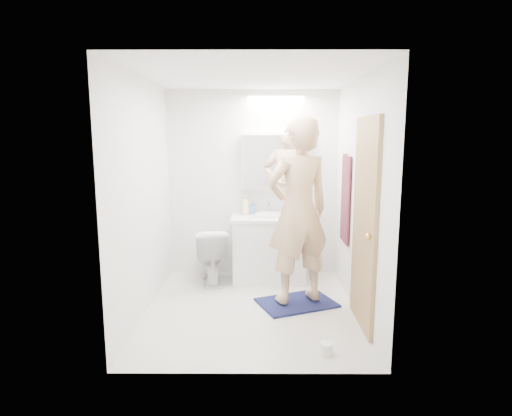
{
  "coord_description": "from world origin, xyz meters",
  "views": [
    {
      "loc": [
        0.07,
        -4.29,
        1.82
      ],
      "look_at": [
        0.05,
        0.25,
        1.05
      ],
      "focal_mm": 29.85,
      "sensor_mm": 36.0,
      "label": 1
    }
  ],
  "objects_px": {
    "toilet": "(210,255)",
    "toothbrush_cup": "(286,211)",
    "person": "(298,211)",
    "soap_bottle_a": "(245,205)",
    "toilet_paper_roll": "(326,349)",
    "soap_bottle_b": "(253,207)",
    "vanity_cabinet": "(269,250)",
    "medicine_cabinet": "(276,161)"
  },
  "relations": [
    {
      "from": "soap_bottle_a",
      "to": "toothbrush_cup",
      "type": "distance_m",
      "value": 0.52
    },
    {
      "from": "medicine_cabinet",
      "to": "soap_bottle_b",
      "type": "bearing_deg",
      "value": -174.16
    },
    {
      "from": "soap_bottle_b",
      "to": "toilet_paper_roll",
      "type": "distance_m",
      "value": 2.35
    },
    {
      "from": "soap_bottle_a",
      "to": "toilet_paper_roll",
      "type": "distance_m",
      "value": 2.37
    },
    {
      "from": "vanity_cabinet",
      "to": "soap_bottle_a",
      "type": "xyz_separation_m",
      "value": [
        -0.3,
        0.15,
        0.55
      ]
    },
    {
      "from": "medicine_cabinet",
      "to": "toilet",
      "type": "bearing_deg",
      "value": -158.53
    },
    {
      "from": "toothbrush_cup",
      "to": "soap_bottle_a",
      "type": "bearing_deg",
      "value": -178.9
    },
    {
      "from": "vanity_cabinet",
      "to": "person",
      "type": "relative_size",
      "value": 0.46
    },
    {
      "from": "person",
      "to": "soap_bottle_b",
      "type": "distance_m",
      "value": 1.12
    },
    {
      "from": "soap_bottle_a",
      "to": "toilet_paper_roll",
      "type": "bearing_deg",
      "value": -70.27
    },
    {
      "from": "soap_bottle_b",
      "to": "soap_bottle_a",
      "type": "bearing_deg",
      "value": -162.79
    },
    {
      "from": "medicine_cabinet",
      "to": "toothbrush_cup",
      "type": "xyz_separation_m",
      "value": [
        0.13,
        -0.05,
        -0.63
      ]
    },
    {
      "from": "person",
      "to": "soap_bottle_b",
      "type": "xyz_separation_m",
      "value": [
        -0.49,
        1.0,
        -0.13
      ]
    },
    {
      "from": "toilet",
      "to": "person",
      "type": "height_order",
      "value": "person"
    },
    {
      "from": "toothbrush_cup",
      "to": "vanity_cabinet",
      "type": "bearing_deg",
      "value": -143.58
    },
    {
      "from": "soap_bottle_a",
      "to": "soap_bottle_b",
      "type": "xyz_separation_m",
      "value": [
        0.1,
        0.03,
        -0.04
      ]
    },
    {
      "from": "toilet",
      "to": "toothbrush_cup",
      "type": "xyz_separation_m",
      "value": [
        0.96,
        0.28,
        0.52
      ]
    },
    {
      "from": "person",
      "to": "toilet",
      "type": "bearing_deg",
      "value": -56.75
    },
    {
      "from": "soap_bottle_a",
      "to": "toilet_paper_roll",
      "type": "relative_size",
      "value": 2.24
    },
    {
      "from": "toothbrush_cup",
      "to": "person",
      "type": "bearing_deg",
      "value": -86.1
    },
    {
      "from": "toilet",
      "to": "toothbrush_cup",
      "type": "distance_m",
      "value": 1.12
    },
    {
      "from": "vanity_cabinet",
      "to": "toilet_paper_roll",
      "type": "distance_m",
      "value": 1.99
    },
    {
      "from": "person",
      "to": "toothbrush_cup",
      "type": "height_order",
      "value": "person"
    },
    {
      "from": "person",
      "to": "soap_bottle_a",
      "type": "bearing_deg",
      "value": -81.0
    },
    {
      "from": "toilet",
      "to": "medicine_cabinet",
      "type": "bearing_deg",
      "value": -170.34
    },
    {
      "from": "toilet",
      "to": "person",
      "type": "relative_size",
      "value": 0.36
    },
    {
      "from": "toilet",
      "to": "soap_bottle_a",
      "type": "bearing_deg",
      "value": -160.54
    },
    {
      "from": "soap_bottle_a",
      "to": "toilet_paper_roll",
      "type": "height_order",
      "value": "soap_bottle_a"
    },
    {
      "from": "medicine_cabinet",
      "to": "soap_bottle_a",
      "type": "height_order",
      "value": "medicine_cabinet"
    },
    {
      "from": "toilet_paper_roll",
      "to": "toilet",
      "type": "bearing_deg",
      "value": 123.2
    },
    {
      "from": "toothbrush_cup",
      "to": "soap_bottle_b",
      "type": "bearing_deg",
      "value": 177.29
    },
    {
      "from": "medicine_cabinet",
      "to": "soap_bottle_a",
      "type": "distance_m",
      "value": 0.68
    },
    {
      "from": "toilet",
      "to": "toothbrush_cup",
      "type": "height_order",
      "value": "toothbrush_cup"
    },
    {
      "from": "toothbrush_cup",
      "to": "toilet_paper_roll",
      "type": "xyz_separation_m",
      "value": [
        0.22,
        -2.07,
        -0.82
      ]
    },
    {
      "from": "toilet_paper_roll",
      "to": "person",
      "type": "bearing_deg",
      "value": 98.0
    },
    {
      "from": "vanity_cabinet",
      "to": "medicine_cabinet",
      "type": "xyz_separation_m",
      "value": [
        0.09,
        0.21,
        1.11
      ]
    },
    {
      "from": "toothbrush_cup",
      "to": "toilet_paper_roll",
      "type": "relative_size",
      "value": 0.93
    },
    {
      "from": "medicine_cabinet",
      "to": "toilet",
      "type": "xyz_separation_m",
      "value": [
        -0.83,
        -0.33,
        -1.15
      ]
    },
    {
      "from": "toothbrush_cup",
      "to": "toilet_paper_roll",
      "type": "height_order",
      "value": "toothbrush_cup"
    },
    {
      "from": "vanity_cabinet",
      "to": "soap_bottle_a",
      "type": "height_order",
      "value": "soap_bottle_a"
    },
    {
      "from": "toilet",
      "to": "toothbrush_cup",
      "type": "bearing_deg",
      "value": -175.76
    },
    {
      "from": "toilet",
      "to": "soap_bottle_b",
      "type": "distance_m",
      "value": 0.82
    }
  ]
}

